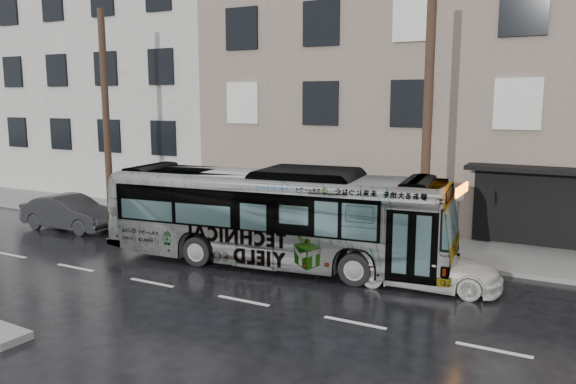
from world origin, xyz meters
name	(u,v)px	position (x,y,z in m)	size (l,w,h in m)	color
ground	(203,262)	(0.00, 0.00, 0.00)	(120.00, 120.00, 0.00)	black
sidewalk	(275,230)	(0.00, 4.90, 0.07)	(90.00, 3.60, 0.15)	gray
building_taupe	(447,96)	(5.00, 12.70, 5.50)	(20.00, 12.00, 11.00)	gray
building_grey	(111,60)	(-18.00, 14.20, 8.00)	(26.00, 15.00, 16.00)	beige
utility_pole_front	(427,122)	(6.50, 3.30, 4.65)	(0.30, 0.30, 9.00)	#3D2B1E
utility_pole_rear	(106,116)	(-7.50, 3.30, 4.65)	(0.30, 0.30, 9.00)	#3D2B1E
sign_post	(458,227)	(7.60, 3.30, 1.35)	(0.06, 0.06, 2.40)	slate
bus	(275,216)	(2.24, 0.93, 1.60)	(2.69, 11.48, 3.20)	#B2B2B2
white_sedan	(422,264)	(7.10, 1.00, 0.65)	(1.81, 4.45, 1.29)	silver
dark_sedan	(70,213)	(-7.68, 1.22, 0.72)	(1.52, 4.35, 1.43)	black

